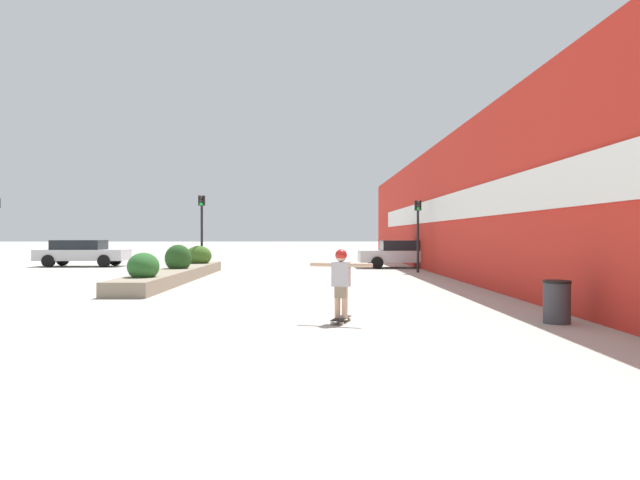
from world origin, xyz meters
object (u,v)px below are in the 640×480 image
trash_bin (557,302)px  car_center_right (552,251)px  car_leftmost (402,253)px  traffic_light_left (202,220)px  skateboarder (341,276)px  car_center_left (82,252)px  skateboard (341,319)px  traffic_light_right (418,223)px

trash_bin → car_center_right: bearing=67.3°
car_leftmost → traffic_light_left: size_ratio=1.26×
skateboarder → car_center_left: car_center_left is taller
trash_bin → car_center_left: (-17.22, 20.21, 0.35)m
traffic_light_left → car_center_left: bearing=145.0°
skateboard → traffic_light_left: size_ratio=0.23×
skateboard → car_center_right: (12.83, 20.71, 0.75)m
car_center_right → traffic_light_right: traffic_light_right is taller
trash_bin → car_leftmost: size_ratio=0.19×
skateboarder → car_leftmost: size_ratio=0.30×
skateboard → skateboarder: bearing=-85.5°
car_center_left → traffic_light_left: traffic_light_left is taller
car_center_left → trash_bin: bearing=40.4°
skateboard → trash_bin: 4.15m
car_leftmost → car_center_right: size_ratio=0.95×
skateboarder → car_center_left: bearing=141.6°
skateboard → car_leftmost: (4.11, 18.57, 0.68)m
traffic_light_right → skateboarder: bearing=-106.0°
skateboard → skateboarder: (-0.00, -0.00, 0.83)m
skateboarder → car_center_left: size_ratio=0.28×
skateboarder → traffic_light_left: bearing=129.1°
traffic_light_left → car_center_right: bearing=17.8°
trash_bin → car_leftmost: 18.70m
traffic_light_left → traffic_light_right: traffic_light_left is taller
car_leftmost → traffic_light_right: (0.12, -3.79, 1.49)m
car_leftmost → skateboarder: bearing=167.5°
skateboard → car_leftmost: bearing=96.0°
car_center_left → traffic_light_right: traffic_light_right is taller
car_leftmost → car_center_right: 8.99m
skateboard → car_center_right: car_center_right is taller
skateboard → car_center_right: bearing=76.7°
trash_bin → car_center_left: bearing=130.4°
skateboarder → car_center_right: size_ratio=0.29×
trash_bin → traffic_light_left: 17.91m
car_leftmost → car_center_left: 17.26m
trash_bin → skateboard: bearing=178.2°
car_center_right → traffic_light_right: bearing=124.6°
skateboarder → skateboard: bearing=94.5°
car_center_left → car_center_right: size_ratio=1.02×
skateboarder → traffic_light_right: bearing=92.6°
skateboarder → trash_bin: bearing=16.7°
skateboard → traffic_light_left: (-5.56, 14.80, 2.30)m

